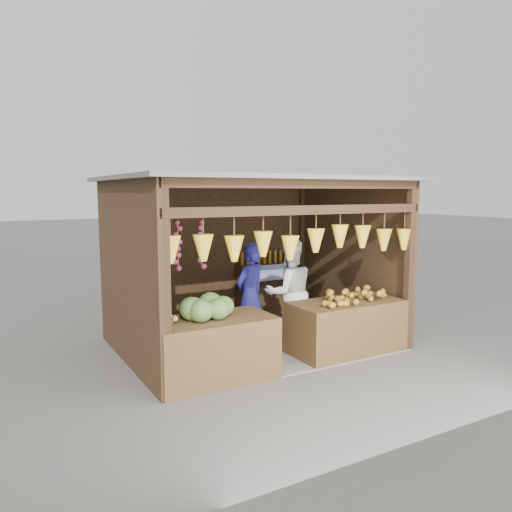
% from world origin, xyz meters
% --- Properties ---
extents(ground, '(80.00, 80.00, 0.00)m').
position_xyz_m(ground, '(0.00, 0.00, 0.00)').
color(ground, '#514F49').
rests_on(ground, ground).
extents(stall_structure, '(4.30, 3.30, 2.66)m').
position_xyz_m(stall_structure, '(-0.03, -0.04, 1.67)').
color(stall_structure, slate).
rests_on(stall_structure, ground).
extents(back_shelf, '(1.25, 0.32, 1.32)m').
position_xyz_m(back_shelf, '(1.05, 1.28, 0.87)').
color(back_shelf, '#382314').
rests_on(back_shelf, ground).
extents(counter_left, '(1.60, 0.85, 0.82)m').
position_xyz_m(counter_left, '(-1.20, -1.09, 0.41)').
color(counter_left, '#52351B').
rests_on(counter_left, ground).
extents(counter_right, '(1.73, 0.85, 0.80)m').
position_xyz_m(counter_right, '(1.03, -1.07, 0.40)').
color(counter_right, '#4A3218').
rests_on(counter_right, ground).
extents(stool, '(0.30, 0.30, 0.28)m').
position_xyz_m(stool, '(-1.55, 0.23, 0.14)').
color(stool, black).
rests_on(stool, ground).
extents(man_standing, '(0.72, 0.61, 1.67)m').
position_xyz_m(man_standing, '(-0.17, -0.24, 0.84)').
color(man_standing, '#161655').
rests_on(man_standing, ground).
extents(woman_standing, '(0.92, 0.77, 1.71)m').
position_xyz_m(woman_standing, '(0.47, -0.35, 0.86)').
color(woman_standing, silver).
rests_on(woman_standing, ground).
extents(vendor_seated, '(0.59, 0.48, 1.03)m').
position_xyz_m(vendor_seated, '(-1.55, 0.23, 0.80)').
color(vendor_seated, brown).
rests_on(vendor_seated, stool).
extents(melon_pile, '(1.00, 0.50, 0.32)m').
position_xyz_m(melon_pile, '(-1.25, -1.09, 0.98)').
color(melon_pile, '#184612').
rests_on(melon_pile, counter_left).
extents(tanfruit_pile, '(0.34, 0.40, 0.13)m').
position_xyz_m(tanfruit_pile, '(-1.84, -1.18, 0.88)').
color(tanfruit_pile, olive).
rests_on(tanfruit_pile, counter_left).
extents(mango_pile, '(1.40, 0.64, 0.22)m').
position_xyz_m(mango_pile, '(1.07, -1.09, 0.91)').
color(mango_pile, '#B95218').
rests_on(mango_pile, counter_right).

